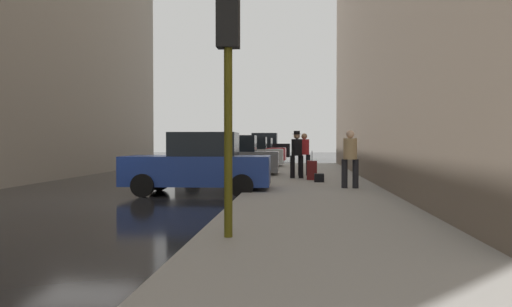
{
  "coord_description": "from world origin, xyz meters",
  "views": [
    {
      "loc": [
        5.48,
        -12.35,
        1.51
      ],
      "look_at": [
        4.07,
        4.75,
        1.11
      ],
      "focal_mm": 35.0,
      "sensor_mm": 36.0,
      "label": 1
    }
  ],
  "objects_px": {
    "parked_blue_sedan": "(199,165)",
    "pedestrian_with_fedora": "(297,152)",
    "traffic_light": "(228,55)",
    "duffel_bag": "(319,178)",
    "parked_gray_coupe": "(230,158)",
    "parked_black_suv": "(263,148)",
    "pedestrian_in_tan_coat": "(350,156)",
    "pedestrian_in_red_jacket": "(304,152)",
    "parked_red_hatchback": "(256,152)",
    "rolling_suitcase": "(312,170)",
    "parked_silver_sedan": "(247,154)",
    "fire_hydrant": "(264,175)"
  },
  "relations": [
    {
      "from": "parked_gray_coupe",
      "to": "pedestrian_in_red_jacket",
      "type": "bearing_deg",
      "value": -11.15
    },
    {
      "from": "parked_blue_sedan",
      "to": "parked_gray_coupe",
      "type": "relative_size",
      "value": 1.0
    },
    {
      "from": "fire_hydrant",
      "to": "traffic_light",
      "type": "height_order",
      "value": "traffic_light"
    },
    {
      "from": "traffic_light",
      "to": "duffel_bag",
      "type": "bearing_deg",
      "value": 80.18
    },
    {
      "from": "traffic_light",
      "to": "duffel_bag",
      "type": "distance_m",
      "value": 10.46
    },
    {
      "from": "parked_black_suv",
      "to": "pedestrian_with_fedora",
      "type": "height_order",
      "value": "parked_black_suv"
    },
    {
      "from": "parked_blue_sedan",
      "to": "duffel_bag",
      "type": "height_order",
      "value": "parked_blue_sedan"
    },
    {
      "from": "traffic_light",
      "to": "parked_red_hatchback",
      "type": "bearing_deg",
      "value": 93.9
    },
    {
      "from": "parked_blue_sedan",
      "to": "pedestrian_in_red_jacket",
      "type": "distance_m",
      "value": 6.75
    },
    {
      "from": "parked_blue_sedan",
      "to": "parked_gray_coupe",
      "type": "bearing_deg",
      "value": 90.0
    },
    {
      "from": "pedestrian_in_tan_coat",
      "to": "parked_black_suv",
      "type": "bearing_deg",
      "value": 99.4
    },
    {
      "from": "parked_gray_coupe",
      "to": "pedestrian_with_fedora",
      "type": "bearing_deg",
      "value": -36.63
    },
    {
      "from": "parked_blue_sedan",
      "to": "traffic_light",
      "type": "xyz_separation_m",
      "value": [
        1.85,
        -7.22,
        1.91
      ]
    },
    {
      "from": "duffel_bag",
      "to": "pedestrian_with_fedora",
      "type": "bearing_deg",
      "value": 114.17
    },
    {
      "from": "pedestrian_in_tan_coat",
      "to": "pedestrian_in_red_jacket",
      "type": "height_order",
      "value": "same"
    },
    {
      "from": "parked_red_hatchback",
      "to": "pedestrian_in_red_jacket",
      "type": "distance_m",
      "value": 14.37
    },
    {
      "from": "parked_silver_sedan",
      "to": "pedestrian_in_tan_coat",
      "type": "relative_size",
      "value": 2.47
    },
    {
      "from": "parked_blue_sedan",
      "to": "pedestrian_in_tan_coat",
      "type": "bearing_deg",
      "value": 7.71
    },
    {
      "from": "parked_black_suv",
      "to": "pedestrian_in_tan_coat",
      "type": "distance_m",
      "value": 26.92
    },
    {
      "from": "pedestrian_with_fedora",
      "to": "duffel_bag",
      "type": "height_order",
      "value": "pedestrian_with_fedora"
    },
    {
      "from": "parked_black_suv",
      "to": "parked_red_hatchback",
      "type": "bearing_deg",
      "value": -90.0
    },
    {
      "from": "traffic_light",
      "to": "pedestrian_in_tan_coat",
      "type": "xyz_separation_m",
      "value": [
        2.54,
        7.82,
        -1.65
      ]
    },
    {
      "from": "parked_black_suv",
      "to": "rolling_suitcase",
      "type": "relative_size",
      "value": 4.44
    },
    {
      "from": "parked_silver_sedan",
      "to": "parked_black_suv",
      "type": "relative_size",
      "value": 0.91
    },
    {
      "from": "parked_gray_coupe",
      "to": "duffel_bag",
      "type": "distance_m",
      "value": 5.25
    },
    {
      "from": "traffic_light",
      "to": "pedestrian_with_fedora",
      "type": "xyz_separation_m",
      "value": [
        0.97,
        11.71,
        -1.62
      ]
    },
    {
      "from": "parked_gray_coupe",
      "to": "pedestrian_in_tan_coat",
      "type": "bearing_deg",
      "value": -53.74
    },
    {
      "from": "rolling_suitcase",
      "to": "pedestrian_in_red_jacket",
      "type": "bearing_deg",
      "value": 96.94
    },
    {
      "from": "parked_blue_sedan",
      "to": "parked_silver_sedan",
      "type": "height_order",
      "value": "same"
    },
    {
      "from": "parked_black_suv",
      "to": "duffel_bag",
      "type": "relative_size",
      "value": 10.5
    },
    {
      "from": "parked_silver_sedan",
      "to": "pedestrian_in_tan_coat",
      "type": "distance_m",
      "value": 13.99
    },
    {
      "from": "parked_gray_coupe",
      "to": "parked_black_suv",
      "type": "height_order",
      "value": "parked_black_suv"
    },
    {
      "from": "pedestrian_in_tan_coat",
      "to": "pedestrian_in_red_jacket",
      "type": "relative_size",
      "value": 1.0
    },
    {
      "from": "traffic_light",
      "to": "pedestrian_with_fedora",
      "type": "height_order",
      "value": "traffic_light"
    },
    {
      "from": "pedestrian_with_fedora",
      "to": "parked_gray_coupe",
      "type": "bearing_deg",
      "value": 143.37
    },
    {
      "from": "pedestrian_in_red_jacket",
      "to": "duffel_bag",
      "type": "bearing_deg",
      "value": -81.75
    },
    {
      "from": "parked_gray_coupe",
      "to": "traffic_light",
      "type": "relative_size",
      "value": 1.18
    },
    {
      "from": "pedestrian_in_red_jacket",
      "to": "duffel_bag",
      "type": "relative_size",
      "value": 3.89
    },
    {
      "from": "parked_blue_sedan",
      "to": "pedestrian_with_fedora",
      "type": "relative_size",
      "value": 2.39
    },
    {
      "from": "pedestrian_in_tan_coat",
      "to": "rolling_suitcase",
      "type": "distance_m",
      "value": 3.51
    },
    {
      "from": "parked_silver_sedan",
      "to": "pedestrian_in_red_jacket",
      "type": "distance_m",
      "value": 8.5
    },
    {
      "from": "rolling_suitcase",
      "to": "parked_black_suv",
      "type": "bearing_deg",
      "value": 98.27
    },
    {
      "from": "parked_red_hatchback",
      "to": "duffel_bag",
      "type": "distance_m",
      "value": 17.59
    },
    {
      "from": "parked_gray_coupe",
      "to": "parked_black_suv",
      "type": "xyz_separation_m",
      "value": [
        -0.0,
        20.57,
        0.18
      ]
    },
    {
      "from": "pedestrian_with_fedora",
      "to": "rolling_suitcase",
      "type": "distance_m",
      "value": 1.04
    },
    {
      "from": "parked_gray_coupe",
      "to": "fire_hydrant",
      "type": "bearing_deg",
      "value": -71.56
    },
    {
      "from": "parked_red_hatchback",
      "to": "pedestrian_in_red_jacket",
      "type": "height_order",
      "value": "pedestrian_in_red_jacket"
    },
    {
      "from": "pedestrian_with_fedora",
      "to": "parked_red_hatchback",
      "type": "bearing_deg",
      "value": 100.32
    },
    {
      "from": "parked_black_suv",
      "to": "pedestrian_in_tan_coat",
      "type": "bearing_deg",
      "value": -80.6
    },
    {
      "from": "parked_blue_sedan",
      "to": "parked_silver_sedan",
      "type": "relative_size",
      "value": 1.01
    }
  ]
}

